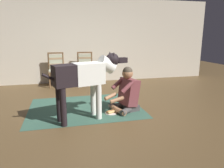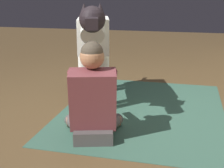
# 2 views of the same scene
# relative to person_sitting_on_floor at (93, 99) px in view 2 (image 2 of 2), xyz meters

# --- Properties ---
(ground_plane) EXTENTS (15.00, 15.00, 0.00)m
(ground_plane) POSITION_rel_person_sitting_on_floor_xyz_m (-0.60, -0.02, -0.36)
(ground_plane) COLOR brown
(area_rug) EXTENTS (2.26, 1.75, 0.01)m
(area_rug) POSITION_rel_person_sitting_on_floor_xyz_m (-0.78, 0.35, -0.36)
(area_rug) COLOR #355B4A
(area_rug) RESTS_ON ground
(person_sitting_on_floor) EXTENTS (0.70, 0.59, 0.88)m
(person_sitting_on_floor) POSITION_rel_person_sitting_on_floor_xyz_m (0.00, 0.00, 0.00)
(person_sitting_on_floor) COLOR #494544
(person_sitting_on_floor) RESTS_ON ground
(large_dog) EXTENTS (1.52, 0.59, 1.18)m
(large_dog) POSITION_rel_person_sitting_on_floor_xyz_m (-0.82, -0.24, 0.41)
(large_dog) COLOR white
(large_dog) RESTS_ON ground
(hot_dog_on_plate) EXTENTS (0.23, 0.23, 0.06)m
(hot_dog_on_plate) POSITION_rel_person_sitting_on_floor_xyz_m (-0.34, -0.10, -0.34)
(hot_dog_on_plate) COLOR silver
(hot_dog_on_plate) RESTS_ON ground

